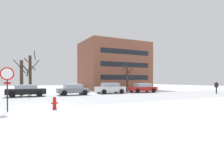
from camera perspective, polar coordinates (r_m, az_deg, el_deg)
name	(u,v)px	position (r m, az deg, el deg)	size (l,w,h in m)	color
ground_plane	(42,106)	(14.69, -19.67, -6.16)	(120.00, 120.00, 0.00)	white
road_surface	(36,101)	(18.42, -21.28, -4.70)	(80.00, 9.56, 0.00)	silver
stop_sign	(7,80)	(12.96, -28.32, 0.91)	(0.75, 0.14, 2.60)	black
fire_hydrant	(55,103)	(12.93, -16.46, -5.25)	(0.44, 0.30, 0.84)	red
parked_car_black	(26,90)	(24.03, -23.84, -1.72)	(4.25, 2.16, 1.35)	black
parked_car_gray	(73,89)	(24.81, -11.33, -1.56)	(3.94, 2.24, 1.37)	slate
parked_car_white	(110,88)	(27.08, -0.52, -1.21)	(4.12, 2.19, 1.47)	white
parked_car_red	(142,88)	(29.78, 8.88, -1.10)	(4.41, 2.14, 1.38)	red
pedestrian_crossing	(216,86)	(30.54, 28.23, -0.61)	(0.35, 0.42, 1.72)	black
tree_far_right	(30,74)	(27.13, -22.76, 2.75)	(1.83, 1.82, 5.57)	#423326
tree_far_left	(127,77)	(31.13, 4.49, 1.98)	(1.58, 1.61, 4.98)	#423326
tree_far_mid	(22,77)	(25.98, -24.83, 1.93)	(1.75, 1.71, 4.27)	#423326
building_far_right	(114,66)	(40.68, 0.64, 5.29)	(12.97, 9.27, 9.66)	brown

